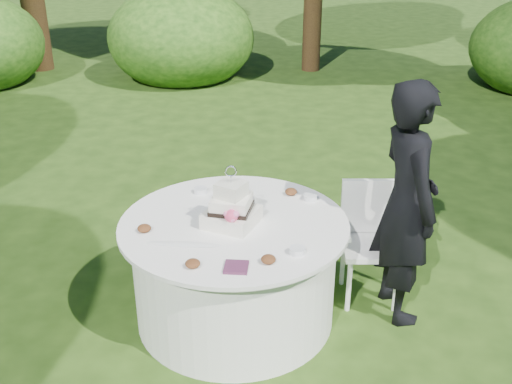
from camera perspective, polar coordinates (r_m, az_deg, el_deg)
ground at (r=4.46m, az=-1.96°, el=-11.63°), size 80.00×80.00×0.00m
napkins at (r=3.54m, az=-1.90°, el=-7.17°), size 0.14×0.14×0.02m
feather_plume at (r=3.80m, az=-6.88°, el=-4.96°), size 0.48×0.07×0.01m
guest at (r=4.21m, az=14.17°, el=-1.08°), size 0.57×0.72×1.73m
table at (r=4.24m, az=-2.04°, el=-7.43°), size 1.56×1.56×0.77m
cake at (r=3.97m, az=-2.35°, el=-1.63°), size 0.41×0.41×0.43m
chair at (r=4.52m, az=10.82°, el=-3.77°), size 0.47×0.46×0.89m
votives at (r=4.15m, az=1.08°, el=-1.77°), size 0.91×0.92×0.04m
petal_cups at (r=3.87m, az=-2.87°, el=-3.92°), size 1.03×1.13×0.05m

